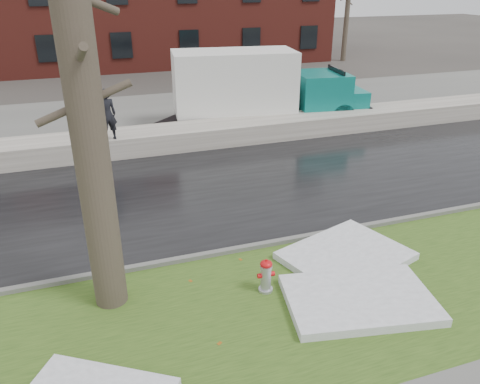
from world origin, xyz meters
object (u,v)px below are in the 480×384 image
object	(u,v)px
fire_hydrant	(266,274)
tree	(85,108)
worker	(107,114)
box_truck	(258,87)

from	to	relation	value
fire_hydrant	tree	bearing A→B (deg)	169.04
fire_hydrant	tree	world-z (taller)	tree
fire_hydrant	worker	world-z (taller)	worker
tree	worker	xyz separation A→B (m)	(0.68, 8.00, -2.26)
tree	fire_hydrant	bearing A→B (deg)	-13.21
fire_hydrant	worker	xyz separation A→B (m)	(-2.28, 8.69, 1.19)
worker	fire_hydrant	bearing A→B (deg)	93.95
tree	worker	size ratio (longest dim) A/B	4.39
fire_hydrant	box_truck	xyz separation A→B (m)	(3.96, 10.93, 1.22)
box_truck	worker	xyz separation A→B (m)	(-6.24, -2.24, -0.04)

